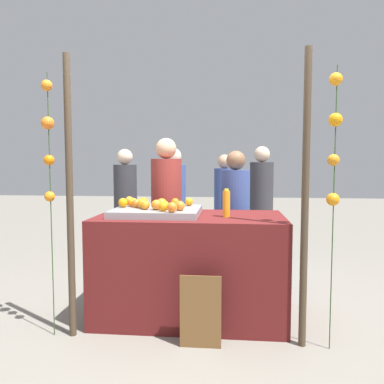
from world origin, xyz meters
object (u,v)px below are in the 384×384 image
(orange_0, at_px, (132,203))
(orange_1, at_px, (142,204))
(stall_counter, at_px, (190,266))
(chalkboard_sign, at_px, (201,312))
(vendor_right, at_px, (235,226))
(juice_bottle, at_px, (226,204))
(vendor_left, at_px, (167,220))

(orange_0, height_order, orange_1, orange_1)
(stall_counter, bearing_deg, orange_0, 168.25)
(orange_0, bearing_deg, chalkboard_sign, -45.04)
(orange_0, distance_m, vendor_right, 1.23)
(orange_0, distance_m, chalkboard_sign, 1.26)
(orange_1, bearing_deg, vendor_right, 42.78)
(orange_1, bearing_deg, stall_counter, 2.55)
(juice_bottle, xyz_separation_m, vendor_right, (0.09, 0.84, -0.34))
(vendor_left, bearing_deg, stall_counter, -65.44)
(orange_0, distance_m, vendor_left, 0.72)
(juice_bottle, bearing_deg, vendor_right, 83.83)
(orange_0, bearing_deg, vendor_left, 70.03)
(orange_0, xyz_separation_m, vendor_left, (0.23, 0.63, -0.25))
(stall_counter, relative_size, orange_1, 19.67)
(orange_0, bearing_deg, orange_1, -45.69)
(orange_0, height_order, vendor_left, vendor_left)
(vendor_right, bearing_deg, stall_counter, -118.35)
(orange_1, height_order, chalkboard_sign, orange_1)
(chalkboard_sign, bearing_deg, vendor_right, 78.55)
(stall_counter, xyz_separation_m, vendor_right, (0.42, 0.77, 0.25))
(stall_counter, bearing_deg, vendor_right, 61.65)
(orange_1, xyz_separation_m, vendor_left, (0.09, 0.77, -0.26))
(stall_counter, distance_m, juice_bottle, 0.67)
(orange_0, height_order, chalkboard_sign, orange_0)
(stall_counter, height_order, juice_bottle, juice_bottle)
(stall_counter, xyz_separation_m, orange_1, (-0.44, -0.02, 0.57))
(orange_0, distance_m, orange_1, 0.19)
(juice_bottle, distance_m, vendor_left, 1.10)
(orange_1, bearing_deg, orange_0, 134.31)
(stall_counter, relative_size, juice_bottle, 6.73)
(juice_bottle, bearing_deg, orange_0, 167.93)
(chalkboard_sign, height_order, vendor_right, vendor_right)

